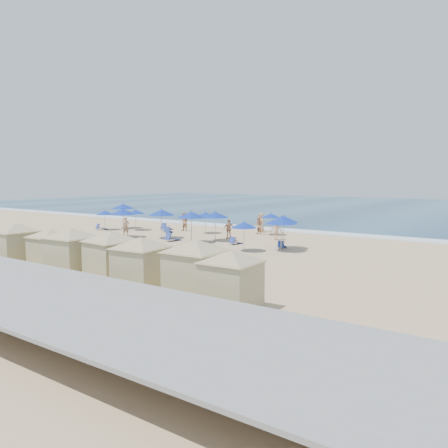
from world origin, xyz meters
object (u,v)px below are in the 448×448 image
Objects in this scene: umbrella_3 at (123,212)px; beachgoer_2 at (229,229)px; umbrella_8 at (244,225)px; beachgoer_3 at (277,230)px; cabana_2 at (71,246)px; beachgoer_4 at (261,222)px; umbrella_11 at (284,219)px; umbrella_9 at (271,216)px; trash_bin at (163,256)px; umbrella_10 at (281,220)px; cabana_3 at (111,250)px; beachgoer_5 at (259,226)px; umbrella_2 at (123,206)px; umbrella_6 at (161,212)px; cabana_0 at (16,239)px; cabana_1 at (50,244)px; cabana_5 at (196,262)px; beachgoer_1 at (184,222)px; umbrella_0 at (136,212)px; beachgoer_0 at (126,226)px; umbrella_1 at (105,213)px; cabana_4 at (141,257)px; umbrella_4 at (206,214)px; umbrella_5 at (191,215)px; umbrella_7 at (215,215)px; cabana_6 at (231,272)px.

beachgoer_2 is (8.08, 4.79, -1.45)m from umbrella_3.
beachgoer_3 is (-0.88, 6.66, -1.05)m from umbrella_8.
beachgoer_4 is at bearing 93.55° from cabana_2.
umbrella_11 is at bearing 100.32° from beachgoer_2.
umbrella_9 is at bearing 88.75° from cabana_2.
trash_bin is 0.28× the size of umbrella_10.
cabana_3 is 21.00m from beachgoer_5.
umbrella_2 reaches higher than umbrella_6.
trash_bin is 15.46m from umbrella_9.
cabana_0 reaches higher than beachgoer_4.
cabana_2 reaches higher than umbrella_11.
cabana_1 reaches higher than beachgoer_4.
umbrella_8 is (-5.10, 11.96, 0.23)m from cabana_5.
umbrella_6 reaches higher than beachgoer_4.
trash_bin is at bearing 56.35° from cabana_1.
beachgoer_4 reaches higher than beachgoer_1.
umbrella_0 is 1.26× the size of beachgoer_0.
umbrella_1 is 0.76× the size of umbrella_2.
beachgoer_4 is (-6.64, 22.75, -0.66)m from cabana_4.
cabana_1 reaches higher than beachgoer_0.
umbrella_11 reaches higher than umbrella_9.
umbrella_4 is 7.51m from beachgoer_0.
cabana_1 is 0.95× the size of cabana_4.
cabana_3 is 16.95m from umbrella_3.
umbrella_4 is 6.26m from umbrella_5.
umbrella_5 is 1.27× the size of umbrella_9.
beachgoer_1 is (1.36, 6.77, -1.39)m from umbrella_3.
beachgoer_4 is at bearing -18.95° from beachgoer_0.
umbrella_0 is 12.73m from beachgoer_4.
beachgoer_2 is (6.72, -1.97, -0.07)m from beachgoer_1.
cabana_5 reaches higher than umbrella_2.
beachgoer_1 is (-5.58, 18.56, -0.57)m from cabana_1.
umbrella_8 is (9.53, -1.63, -0.38)m from umbrella_6.
umbrella_1 is (-23.73, 14.96, 0.09)m from cabana_5.
cabana_0 is 2.63× the size of beachgoer_2.
umbrella_3 is at bearing 120.50° from cabana_1.
cabana_3 is 1.72× the size of umbrella_6.
umbrella_7 is at bearing -107.98° from umbrella_9.
umbrella_6 is (3.16, 1.57, -0.02)m from umbrella_3.
umbrella_2 is at bearing 145.62° from cabana_6.
trash_bin is at bearing 141.47° from cabana_5.
umbrella_3 reaches higher than umbrella_7.
beachgoer_5 is (-4.01, 8.96, -1.11)m from umbrella_8.
cabana_6 is 2.03× the size of umbrella_4.
umbrella_4 is at bearing -84.97° from beachgoer_2.
umbrella_5 is 7.75m from umbrella_11.
trash_bin is 0.17× the size of cabana_1.
umbrella_1 is at bearing 135.46° from cabana_2.
umbrella_8 is (-1.96, 12.15, 0.32)m from cabana_4.
cabana_2 is (2.47, -0.38, 0.15)m from cabana_1.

